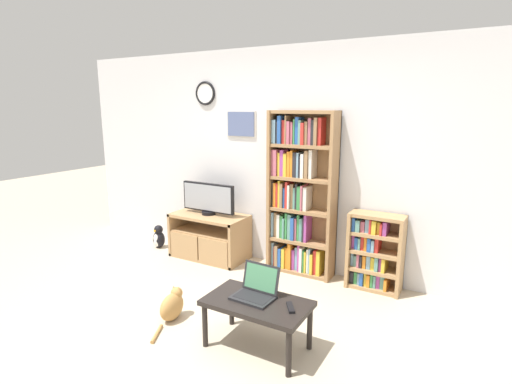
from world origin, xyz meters
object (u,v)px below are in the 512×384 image
object	(u,v)px
bookshelf_tall	(298,196)
tv_stand	(209,236)
television	(208,199)
laptop	(256,289)
bookshelf_short	(373,252)
penguin_figurine	(159,237)
remote_near_laptop	(291,307)
coffee_table	(257,307)
cat	(173,306)

from	to	relation	value
bookshelf_tall	tv_stand	bearing A→B (deg)	-171.96
tv_stand	television	xyz separation A→B (m)	(-0.01, 0.02, 0.49)
laptop	television	bearing A→B (deg)	139.78
bookshelf_short	penguin_figurine	xyz separation A→B (m)	(-2.88, -0.22, -0.26)
television	laptop	world-z (taller)	television
bookshelf_short	bookshelf_tall	bearing A→B (deg)	179.50
bookshelf_short	remote_near_laptop	xyz separation A→B (m)	(-0.24, -1.55, 0.02)
tv_stand	laptop	world-z (taller)	laptop
television	coffee_table	size ratio (longest dim) A/B	0.90
remote_near_laptop	penguin_figurine	bearing A→B (deg)	119.35
tv_stand	cat	world-z (taller)	tv_stand
laptop	cat	xyz separation A→B (m)	(-0.85, -0.06, -0.34)
coffee_table	penguin_figurine	xyz separation A→B (m)	(-2.35, 1.35, -0.21)
cat	coffee_table	bearing A→B (deg)	-3.79
bookshelf_short	cat	size ratio (longest dim) A/B	1.53
television	laptop	distance (m)	2.05
television	bookshelf_tall	world-z (taller)	bookshelf_tall
remote_near_laptop	penguin_figurine	world-z (taller)	remote_near_laptop
bookshelf_tall	laptop	world-z (taller)	bookshelf_tall
penguin_figurine	television	bearing A→B (deg)	5.58
cat	tv_stand	bearing A→B (deg)	110.07
bookshelf_short	coffee_table	size ratio (longest dim) A/B	0.99
television	bookshelf_short	world-z (taller)	television
television	bookshelf_short	size ratio (longest dim) A/B	0.91
bookshelf_tall	cat	bearing A→B (deg)	-108.79
laptop	cat	bearing A→B (deg)	-173.31
bookshelf_tall	coffee_table	world-z (taller)	bookshelf_tall
tv_stand	cat	bearing A→B (deg)	-66.01
laptop	remote_near_laptop	bearing A→B (deg)	-4.88
bookshelf_tall	cat	world-z (taller)	bookshelf_tall
television	laptop	size ratio (longest dim) A/B	2.22
tv_stand	coffee_table	size ratio (longest dim) A/B	1.17
bookshelf_tall	television	bearing A→B (deg)	-173.06
television	bookshelf_short	xyz separation A→B (m)	(2.06, 0.14, -0.37)
bookshelf_short	penguin_figurine	bearing A→B (deg)	-175.72
bookshelf_short	penguin_figurine	distance (m)	2.89
bookshelf_short	remote_near_laptop	distance (m)	1.57
television	coffee_table	distance (m)	2.14
remote_near_laptop	bookshelf_short	bearing A→B (deg)	47.25
television	penguin_figurine	distance (m)	1.03
coffee_table	cat	xyz separation A→B (m)	(-0.89, -0.00, -0.23)
bookshelf_short	cat	xyz separation A→B (m)	(-1.42, -1.57, -0.27)
coffee_table	laptop	distance (m)	0.14
bookshelf_short	laptop	bearing A→B (deg)	-110.72
television	cat	world-z (taller)	television
remote_near_laptop	penguin_figurine	distance (m)	2.96
bookshelf_short	coffee_table	world-z (taller)	bookshelf_short
bookshelf_short	penguin_figurine	world-z (taller)	bookshelf_short
coffee_table	remote_near_laptop	size ratio (longest dim) A/B	5.29
television	coffee_table	world-z (taller)	television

